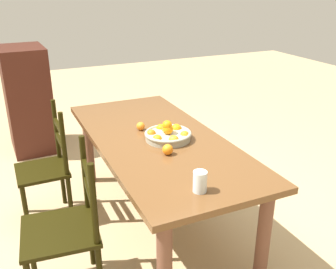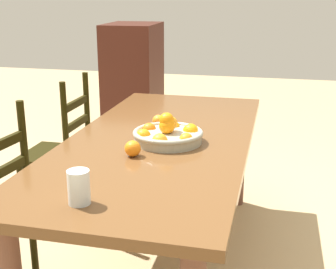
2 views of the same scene
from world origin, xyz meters
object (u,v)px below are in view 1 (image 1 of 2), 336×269
at_px(cabinet, 28,100).
at_px(orange_loose_0, 141,126).
at_px(fruit_bowl, 168,134).
at_px(chair_by_cabinet, 47,169).
at_px(chair_near_window, 67,229).
at_px(dining_table, 157,150).
at_px(orange_loose_1, 168,150).
at_px(drinking_glass, 200,182).

relative_size(cabinet, orange_loose_0, 18.04).
bearing_deg(fruit_bowl, chair_by_cabinet, 59.60).
bearing_deg(chair_near_window, chair_by_cabinet, -174.35).
height_order(cabinet, fruit_bowl, cabinet).
xyz_separation_m(dining_table, cabinet, (1.93, 0.75, -0.05)).
relative_size(chair_by_cabinet, cabinet, 0.81).
bearing_deg(orange_loose_1, drinking_glass, 176.13).
xyz_separation_m(chair_by_cabinet, cabinet, (1.51, -0.02, 0.14)).
height_order(dining_table, orange_loose_0, orange_loose_0).
height_order(chair_near_window, drinking_glass, chair_near_window).
bearing_deg(orange_loose_1, dining_table, -9.47).
distance_m(chair_by_cabinet, drinking_glass, 1.44).
bearing_deg(orange_loose_1, chair_by_cabinet, 45.11).
distance_m(chair_near_window, fruit_bowl, 0.97).
bearing_deg(orange_loose_0, fruit_bowl, -155.91).
distance_m(cabinet, drinking_glass, 2.82).
distance_m(fruit_bowl, orange_loose_1, 0.26).
distance_m(chair_near_window, chair_by_cabinet, 0.86).
height_order(chair_near_window, cabinet, cabinet).
xyz_separation_m(chair_near_window, orange_loose_1, (0.15, -0.72, 0.32)).
xyz_separation_m(fruit_bowl, drinking_glass, (-0.74, 0.14, 0.02)).
bearing_deg(drinking_glass, chair_near_window, 62.70).
distance_m(cabinet, orange_loose_0, 1.88).
bearing_deg(dining_table, orange_loose_0, 16.77).
height_order(chair_by_cabinet, cabinet, cabinet).
relative_size(dining_table, drinking_glass, 16.34).
xyz_separation_m(chair_near_window, cabinet, (2.38, -0.02, 0.13)).
distance_m(chair_near_window, orange_loose_0, 1.01).
bearing_deg(chair_near_window, orange_loose_1, 107.59).
relative_size(chair_by_cabinet, orange_loose_0, 14.64).
distance_m(fruit_bowl, drinking_glass, 0.75).
bearing_deg(dining_table, cabinet, 21.22).
relative_size(chair_by_cabinet, drinking_glass, 7.76).
xyz_separation_m(chair_by_cabinet, drinking_glass, (-1.22, -0.68, 0.36)).
bearing_deg(drinking_glass, dining_table, -5.96).
relative_size(dining_table, orange_loose_1, 27.40).
bearing_deg(chair_near_window, dining_table, 125.90).
xyz_separation_m(dining_table, orange_loose_1, (-0.30, 0.05, 0.14)).
height_order(cabinet, orange_loose_1, cabinet).
xyz_separation_m(fruit_bowl, orange_loose_1, (-0.23, 0.11, -0.01)).
bearing_deg(chair_near_window, cabinet, -174.64).
height_order(chair_near_window, fruit_bowl, chair_near_window).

